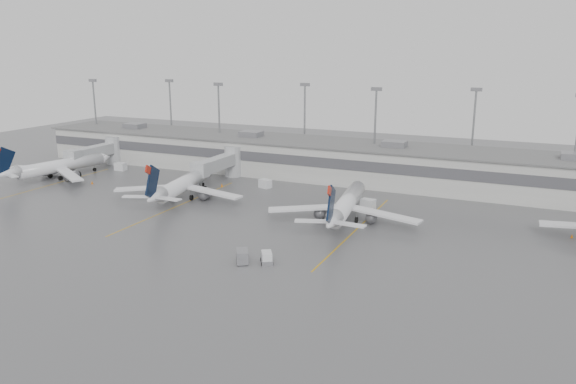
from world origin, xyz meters
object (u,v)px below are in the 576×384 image
at_px(jet_mid_left, 182,184).
at_px(jet_mid_right, 346,205).
at_px(jet_far_left, 56,166).
at_px(baggage_tug, 267,259).

distance_m(jet_mid_left, jet_mid_right, 33.90).
distance_m(jet_far_left, jet_mid_right, 70.08).
relative_size(jet_mid_left, jet_mid_right, 1.00).
bearing_deg(jet_mid_left, baggage_tug, -48.31).
relative_size(jet_mid_left, baggage_tug, 9.94).
bearing_deg(jet_mid_right, jet_mid_left, 170.89).
bearing_deg(baggage_tug, jet_far_left, 126.74).
height_order(jet_mid_right, baggage_tug, jet_mid_right).
height_order(jet_mid_left, jet_mid_right, jet_mid_left).
bearing_deg(jet_far_left, jet_mid_right, 7.94).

